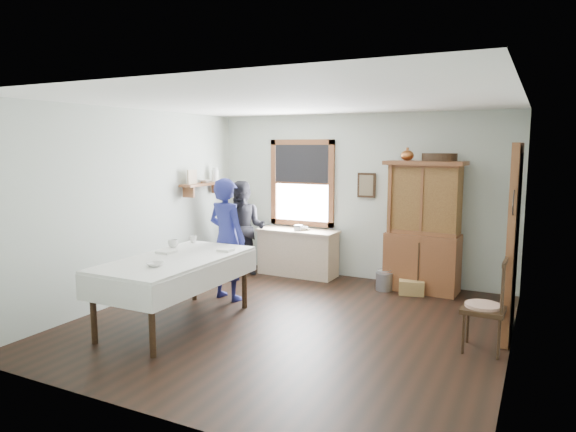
{
  "coord_description": "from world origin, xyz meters",
  "views": [
    {
      "loc": [
        2.72,
        -5.51,
        2.19
      ],
      "look_at": [
        -0.19,
        0.3,
        1.29
      ],
      "focal_mm": 32.0,
      "sensor_mm": 36.0,
      "label": 1
    }
  ],
  "objects": [
    {
      "name": "table_cup_b",
      "position": [
        -1.63,
        0.22,
        0.89
      ],
      "size": [
        0.14,
        0.14,
        0.1
      ],
      "primitive_type": "imported",
      "rotation": [
        0.0,
        0.0,
        -0.37
      ],
      "color": "silver",
      "rests_on": "dining_table"
    },
    {
      "name": "framed_picture",
      "position": [
        0.15,
        2.46,
        1.55
      ],
      "size": [
        0.3,
        0.04,
        0.4
      ],
      "primitive_type": "cube",
      "color": "#332211",
      "rests_on": "room"
    },
    {
      "name": "figure_dark",
      "position": [
        -1.79,
        1.81,
        0.74
      ],
      "size": [
        0.83,
        0.7,
        1.48
      ],
      "primitive_type": "imported",
      "rotation": [
        0.0,
        0.0,
        0.22
      ],
      "color": "black",
      "rests_on": "room"
    },
    {
      "name": "rug_beater",
      "position": [
        2.45,
        0.3,
        1.72
      ],
      "size": [
        0.01,
        0.27,
        0.27
      ],
      "primitive_type": "torus",
      "rotation": [
        0.0,
        1.57,
        0.0
      ],
      "color": "black",
      "rests_on": "room"
    },
    {
      "name": "table_cup_a",
      "position": [
        -1.67,
        -0.18,
        0.89
      ],
      "size": [
        0.17,
        0.17,
        0.11
      ],
      "primitive_type": "imported",
      "rotation": [
        0.0,
        0.0,
        -0.29
      ],
      "color": "silver",
      "rests_on": "dining_table"
    },
    {
      "name": "work_counter",
      "position": [
        -0.95,
        2.19,
        0.39
      ],
      "size": [
        1.37,
        0.54,
        0.78
      ],
      "primitive_type": "cube",
      "rotation": [
        0.0,
        0.0,
        -0.02
      ],
      "color": "#C7A88A",
      "rests_on": "room"
    },
    {
      "name": "counter_book",
      "position": [
        -0.96,
        2.16,
        0.79
      ],
      "size": [
        0.29,
        0.29,
        0.02
      ],
      "primitive_type": "imported",
      "rotation": [
        0.0,
        0.0,
        0.77
      ],
      "color": "brown",
      "rests_on": "work_counter"
    },
    {
      "name": "table_bowl",
      "position": [
        -1.15,
        -1.13,
        0.86
      ],
      "size": [
        0.22,
        0.22,
        0.05
      ],
      "primitive_type": "imported",
      "rotation": [
        0.0,
        0.0,
        0.17
      ],
      "color": "silver",
      "rests_on": "dining_table"
    },
    {
      "name": "pail",
      "position": [
        0.63,
        1.94,
        0.14
      ],
      "size": [
        0.34,
        0.34,
        0.27
      ],
      "primitive_type": "cube",
      "rotation": [
        0.0,
        0.0,
        0.43
      ],
      "color": "gray",
      "rests_on": "room"
    },
    {
      "name": "doorway",
      "position": [
        2.46,
        0.85,
        1.16
      ],
      "size": [
        0.09,
        1.14,
        2.22
      ],
      "color": "#493D34",
      "rests_on": "room"
    },
    {
      "name": "wall_shelf",
      "position": [
        -2.37,
        1.54,
        1.57
      ],
      "size": [
        0.24,
        1.0,
        0.44
      ],
      "color": "brown",
      "rests_on": "room"
    },
    {
      "name": "dining_table",
      "position": [
        -1.24,
        -0.67,
        0.42
      ],
      "size": [
        1.1,
        2.09,
        0.84
      ],
      "primitive_type": "cube",
      "rotation": [
        0.0,
        0.0,
        -0.0
      ],
      "color": "white",
      "rests_on": "room"
    },
    {
      "name": "china_hutch",
      "position": [
        1.14,
        2.17,
        0.98
      ],
      "size": [
        1.18,
        0.6,
        1.96
      ],
      "primitive_type": "cube",
      "rotation": [
        0.0,
        0.0,
        -0.05
      ],
      "color": "brown",
      "rests_on": "room"
    },
    {
      "name": "shelf_bowl",
      "position": [
        -2.37,
        1.55,
        1.6
      ],
      "size": [
        0.22,
        0.22,
        0.05
      ],
      "primitive_type": "imported",
      "color": "silver",
      "rests_on": "wall_shelf"
    },
    {
      "name": "room",
      "position": [
        0.0,
        0.0,
        1.35
      ],
      "size": [
        5.01,
        5.01,
        2.7
      ],
      "color": "black",
      "rests_on": "ground"
    },
    {
      "name": "spindle_chair",
      "position": [
        2.23,
        0.13,
        0.51
      ],
      "size": [
        0.49,
        0.49,
        1.02
      ],
      "primitive_type": "cube",
      "rotation": [
        0.0,
        0.0,
        -0.03
      ],
      "color": "#332211",
      "rests_on": "room"
    },
    {
      "name": "window",
      "position": [
        -1.0,
        2.46,
        1.63
      ],
      "size": [
        1.18,
        0.07,
        1.48
      ],
      "color": "white",
      "rests_on": "room"
    },
    {
      "name": "wicker_basket",
      "position": [
        1.06,
        1.91,
        0.11
      ],
      "size": [
        0.41,
        0.34,
        0.21
      ],
      "primitive_type": "cube",
      "rotation": [
        0.0,
        0.0,
        0.25
      ],
      "color": "tan",
      "rests_on": "room"
    },
    {
      "name": "counter_bowl",
      "position": [
        -0.86,
        2.2,
        0.81
      ],
      "size": [
        0.24,
        0.24,
        0.06
      ],
      "primitive_type": "imported",
      "rotation": [
        0.0,
        0.0,
        0.43
      ],
      "color": "silver",
      "rests_on": "work_counter"
    },
    {
      "name": "woman_blue",
      "position": [
        -1.26,
        0.5,
        0.81
      ],
      "size": [
        0.65,
        0.49,
        1.61
      ],
      "primitive_type": "imported",
      "rotation": [
        0.0,
        0.0,
        2.95
      ],
      "color": "navy",
      "rests_on": "room"
    }
  ]
}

